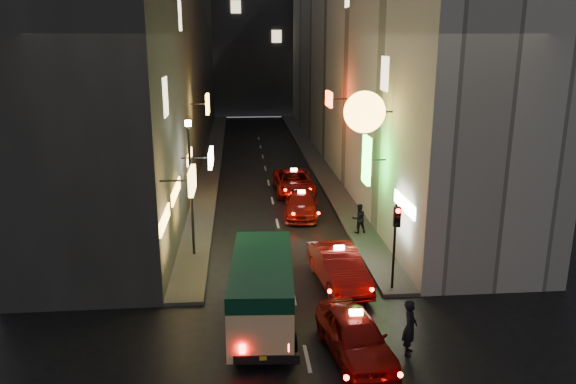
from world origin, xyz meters
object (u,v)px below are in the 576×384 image
object	(u,v)px
lamp_post	(191,179)
minibus	(262,285)
pedestrian_crossing	(410,324)
traffic_light	(396,229)
taxi_near	(355,332)

from	to	relation	value
lamp_post	minibus	bearing A→B (deg)	-67.17
minibus	lamp_post	world-z (taller)	lamp_post
pedestrian_crossing	lamp_post	distance (m)	12.00
minibus	traffic_light	xyz separation A→B (m)	(5.32, 2.31, 1.09)
traffic_light	lamp_post	size ratio (longest dim) A/B	0.56
minibus	traffic_light	bearing A→B (deg)	23.42
pedestrian_crossing	traffic_light	bearing A→B (deg)	11.87
minibus	traffic_light	distance (m)	5.90
taxi_near	lamp_post	world-z (taller)	lamp_post
pedestrian_crossing	lamp_post	bearing A→B (deg)	60.70
minibus	taxi_near	xyz separation A→B (m)	(2.85, -2.17, -0.75)
lamp_post	traffic_light	bearing A→B (deg)	-28.91
pedestrian_crossing	traffic_light	world-z (taller)	traffic_light
pedestrian_crossing	lamp_post	world-z (taller)	lamp_post
minibus	pedestrian_crossing	size ratio (longest dim) A/B	2.84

